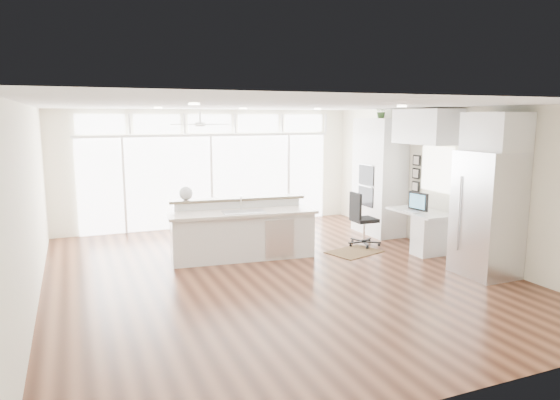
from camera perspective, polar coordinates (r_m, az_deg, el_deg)
name	(u,v)px	position (r m, az deg, el deg)	size (l,w,h in m)	color
floor	(275,274)	(8.24, -0.57, -8.45)	(7.00, 8.00, 0.02)	#3F2013
ceiling	(275,106)	(7.85, -0.61, 10.74)	(7.00, 8.00, 0.02)	white
wall_back	(210,168)	(11.71, -7.98, 3.60)	(7.00, 0.04, 2.70)	white
wall_front	(449,255)	(4.55, 18.79, -5.99)	(7.00, 0.04, 2.70)	white
wall_left	(30,207)	(7.38, -26.65, -0.71)	(0.04, 8.00, 2.70)	white
wall_right	(449,181)	(9.79, 18.78, 2.05)	(0.04, 8.00, 2.70)	white
glass_wall	(211,182)	(11.68, -7.87, 2.11)	(5.80, 0.06, 2.08)	white
transom_row	(210,124)	(11.59, -8.02, 8.64)	(5.90, 0.06, 0.40)	white
desk_window	(437,169)	(9.96, 17.53, 3.40)	(0.04, 0.85, 0.85)	white
ceiling_fan	(200,119)	(10.36, -9.12, 9.09)	(1.16, 1.16, 0.32)	silver
recessed_lights	(270,107)	(8.03, -1.15, 10.56)	(3.40, 3.00, 0.02)	white
oven_cabinet	(379,177)	(11.01, 11.27, 2.62)	(0.64, 1.20, 2.50)	white
desk_nook	(420,230)	(9.94, 15.74, -3.37)	(0.72, 1.30, 0.76)	white
upper_cabinets	(427,127)	(9.73, 16.45, 8.04)	(0.64, 1.30, 0.64)	white
refrigerator	(487,214)	(8.60, 22.62, -1.49)	(0.76, 0.90, 2.00)	silver
fridge_cabinet	(496,132)	(8.51, 23.47, 7.17)	(0.64, 0.90, 0.60)	white
framed_photos	(416,173)	(10.46, 15.31, 2.94)	(0.06, 0.22, 0.80)	black
kitchen_island	(243,230)	(9.00, -4.28, -3.41)	(2.64, 0.99, 1.05)	white
rug	(354,252)	(9.58, 8.48, -5.89)	(0.96, 0.69, 0.01)	#31200F
office_chair	(364,219)	(10.00, 9.62, -2.18)	(0.55, 0.51, 1.06)	black
fishbowl	(186,193)	(9.13, -10.71, 0.77)	(0.25, 0.25, 0.25)	silver
monitor	(418,201)	(9.78, 15.52, -0.14)	(0.08, 0.46, 0.38)	black
keyboard	(410,211)	(9.71, 14.68, -1.28)	(0.13, 0.34, 0.02)	silver
potted_plant	(381,113)	(10.94, 11.51, 9.76)	(0.28, 0.31, 0.24)	#325223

